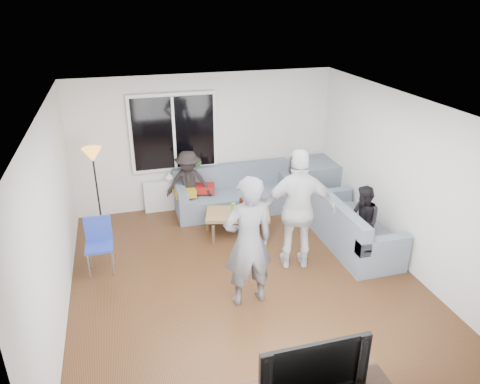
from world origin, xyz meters
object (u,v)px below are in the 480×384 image
object	(u,v)px
coffee_table	(238,223)
player_right	(299,210)
sofa_right_section	(353,222)
television	(310,361)
floor_lamp	(97,192)
sofa_back_section	(235,190)
player_left	(248,242)
spectator_back	(189,184)
spectator_right	(363,221)
side_chair	(99,247)

from	to	relation	value
coffee_table	player_right	bearing A→B (deg)	-63.44
sofa_right_section	television	xyz separation A→B (m)	(-2.09, -2.97, 0.33)
floor_lamp	sofa_back_section	bearing A→B (deg)	4.44
player_left	spectator_back	bearing A→B (deg)	-87.94
spectator_back	television	bearing A→B (deg)	-72.26
player_right	coffee_table	bearing A→B (deg)	-50.33
player_left	sofa_right_section	bearing A→B (deg)	-159.60
player_right	spectator_back	bearing A→B (deg)	-45.60
coffee_table	spectator_right	world-z (taller)	spectator_right
spectator_back	television	distance (m)	4.81
sofa_right_section	coffee_table	bearing A→B (deg)	62.80
spectator_back	player_left	bearing A→B (deg)	-69.82
sofa_back_section	coffee_table	size ratio (longest dim) A/B	2.09
floor_lamp	coffee_table	bearing A→B (deg)	-16.90
sofa_right_section	floor_lamp	size ratio (longest dim) A/B	1.28
sofa_right_section	coffee_table	xyz separation A→B (m)	(-1.75, 0.90, -0.22)
player_right	spectator_right	xyz separation A→B (m)	(1.14, 0.04, -0.36)
spectator_right	player_right	bearing A→B (deg)	-86.60
player_left	floor_lamp	bearing A→B (deg)	-57.57
sofa_right_section	player_right	world-z (taller)	player_right
floor_lamp	spectator_back	distance (m)	1.65
player_right	player_left	bearing A→B (deg)	46.98
coffee_table	floor_lamp	size ratio (longest dim) A/B	0.71
side_chair	player_right	size ratio (longest dim) A/B	0.45
player_right	television	world-z (taller)	player_right
sofa_back_section	sofa_right_section	distance (m)	2.37
sofa_back_section	spectator_right	size ratio (longest dim) A/B	1.96
side_chair	player_right	world-z (taller)	player_right
coffee_table	spectator_back	bearing A→B (deg)	126.86
player_right	television	xyz separation A→B (m)	(-0.96, -2.64, -0.20)
player_left	spectator_right	size ratio (longest dim) A/B	1.59
player_right	television	bearing A→B (deg)	83.18
sofa_back_section	spectator_back	distance (m)	0.92
coffee_table	spectator_right	xyz separation A→B (m)	(1.75, -1.19, 0.39)
coffee_table	player_right	world-z (taller)	player_right
floor_lamp	television	bearing A→B (deg)	-66.64
floor_lamp	television	world-z (taller)	floor_lamp
television	spectator_right	bearing A→B (deg)	51.99
floor_lamp	player_right	xyz separation A→B (m)	(2.93, -1.93, 0.17)
television	player_right	bearing A→B (deg)	70.07
sofa_back_section	side_chair	size ratio (longest dim) A/B	2.67
sofa_back_section	sofa_right_section	size ratio (longest dim) A/B	1.15
coffee_table	floor_lamp	xyz separation A→B (m)	(-2.32, 0.71, 0.58)
side_chair	player_left	bearing A→B (deg)	-31.82
spectator_right	spectator_back	world-z (taller)	spectator_back
sofa_right_section	television	size ratio (longest dim) A/B	1.85
floor_lamp	player_left	world-z (taller)	player_left
sofa_right_section	coffee_table	distance (m)	1.98
sofa_back_section	television	bearing A→B (deg)	-96.51
side_chair	spectator_back	distance (m)	2.25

